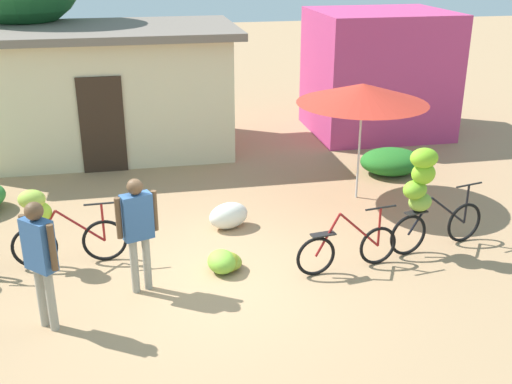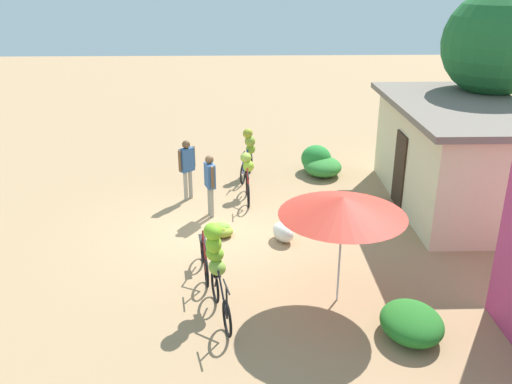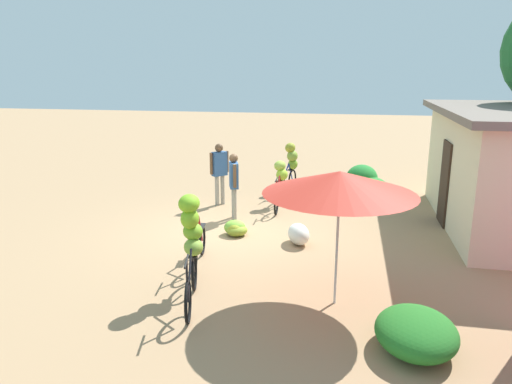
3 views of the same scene
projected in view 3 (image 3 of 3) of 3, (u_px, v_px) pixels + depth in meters
ground_plane at (228, 230)px, 11.26m from camera, size 60.00×60.00×0.00m
hedge_bush_front_left at (362, 178)px, 14.62m from camera, size 1.04×0.95×0.84m
hedge_bush_front_right at (367, 186)px, 14.30m from camera, size 1.39×1.18×0.55m
hedge_bush_mid at (416, 332)px, 6.42m from camera, size 1.30×1.09×0.52m
market_umbrella at (340, 183)px, 7.28m from camera, size 2.36×2.36×2.17m
bicycle_leftmost at (290, 164)px, 14.58m from camera, size 1.57×0.54×1.49m
bicycle_near_pile at (280, 181)px, 12.97m from camera, size 1.67×0.44×1.24m
bicycle_center_loaded at (198, 248)px, 9.22m from camera, size 1.61×0.30×0.93m
bicycle_by_shop at (191, 238)px, 7.77m from camera, size 1.72×0.58×1.72m
banana_pile_on_ground at (235, 229)px, 10.89m from camera, size 0.65×0.67×0.33m
produce_sack at (299, 234)px, 10.33m from camera, size 0.81×0.66×0.44m
person_vendor at (219, 168)px, 13.11m from camera, size 0.44×0.43×1.70m
person_bystander at (234, 179)px, 11.88m from camera, size 0.55×0.32×1.65m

